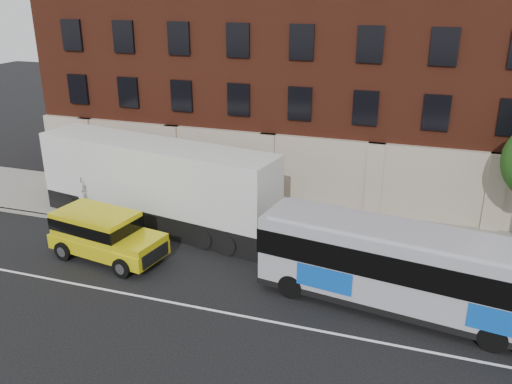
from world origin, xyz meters
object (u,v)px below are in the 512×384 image
(sign_pole, at_px, (82,197))
(city_bus, at_px, (419,270))
(yellow_suv, at_px, (103,232))
(shipping_container, at_px, (156,185))

(sign_pole, xyz_separation_m, city_bus, (17.24, -3.31, 0.42))
(sign_pole, relative_size, city_bus, 0.20)
(sign_pole, bearing_deg, yellow_suv, -43.46)
(city_bus, height_order, yellow_suv, city_bus)
(city_bus, bearing_deg, sign_pole, 169.13)
(city_bus, distance_m, shipping_container, 14.05)
(shipping_container, bearing_deg, city_bus, -17.96)
(city_bus, bearing_deg, yellow_suv, 179.11)
(yellow_suv, distance_m, shipping_container, 4.27)
(sign_pole, height_order, city_bus, city_bus)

